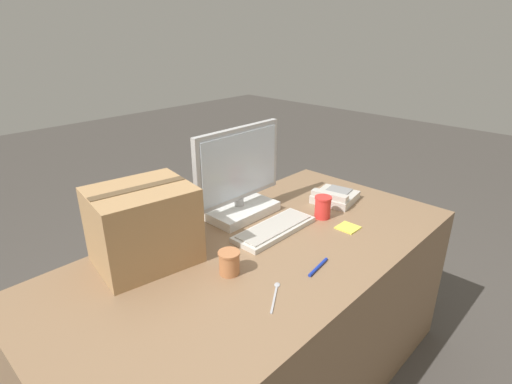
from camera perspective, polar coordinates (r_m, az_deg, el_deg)
The scene contains 11 objects.
ground_plane at distance 2.10m, azimuth 0.57°, elevation -25.39°, with size 12.00×12.00×0.00m, color #47423D.
office_desk at distance 1.85m, azimuth 0.62°, elevation -17.82°, with size 1.80×0.90×0.73m.
monitor at distance 1.85m, azimuth -2.47°, elevation 1.42°, with size 0.50×0.23×0.42m.
keyboard at distance 1.75m, azimuth 2.66°, elevation -5.27°, with size 0.40×0.15×0.03m.
desk_phone at distance 2.08m, azimuth 11.15°, elevation -0.66°, with size 0.24×0.23×0.07m.
paper_cup_left at distance 1.46m, azimuth -3.84°, elevation -10.02°, with size 0.08×0.08×0.09m.
paper_cup_right at distance 1.88m, azimuth 9.52°, elevation -2.13°, with size 0.08×0.08×0.10m.
spoon at distance 1.39m, azimuth 2.79°, elevation -14.23°, with size 0.15×0.10×0.00m.
cardboard_box at distance 1.54m, azimuth -15.80°, elevation -4.64°, with size 0.40×0.34×0.30m.
pen_marker at distance 1.53m, azimuth 8.88°, elevation -10.54°, with size 0.14×0.03×0.01m.
sticky_note_pad at distance 1.83m, azimuth 13.00°, elevation -4.98°, with size 0.09×0.09×0.01m.
Camera 1 is at (-1.03, -0.95, 1.57)m, focal length 28.00 mm.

